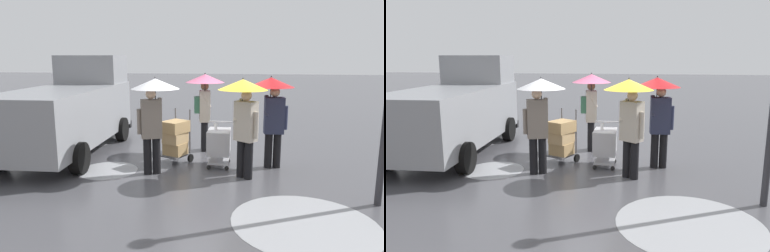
# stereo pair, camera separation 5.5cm
# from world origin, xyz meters

# --- Properties ---
(ground_plane) EXTENTS (90.00, 90.00, 0.00)m
(ground_plane) POSITION_xyz_m (0.00, 0.00, 0.00)
(ground_plane) COLOR #4C4C51
(slush_patch_near_cluster) EXTENTS (1.45, 1.45, 0.01)m
(slush_patch_near_cluster) POSITION_xyz_m (3.87, -2.22, 0.00)
(slush_patch_near_cluster) COLOR #999BA0
(slush_patch_near_cluster) RESTS_ON ground
(slush_patch_under_van) EXTENTS (1.35, 1.35, 0.01)m
(slush_patch_under_van) POSITION_xyz_m (2.28, 0.47, 0.00)
(slush_patch_under_van) COLOR #999BA0
(slush_patch_under_van) RESTS_ON ground
(slush_patch_mid_street) EXTENTS (2.30, 2.30, 0.01)m
(slush_patch_mid_street) POSITION_xyz_m (-1.76, 2.57, 0.00)
(slush_patch_mid_street) COLOR #999BA0
(slush_patch_mid_street) RESTS_ON ground
(cargo_van_parked_right) EXTENTS (2.38, 5.42, 2.60)m
(cargo_van_parked_right) POSITION_xyz_m (3.88, -1.05, 1.18)
(cargo_van_parked_right) COLOR gray
(cargo_van_parked_right) RESTS_ON ground
(shopping_cart_vendor) EXTENTS (0.58, 0.82, 1.04)m
(shopping_cart_vendor) POSITION_xyz_m (-0.20, -0.25, 0.57)
(shopping_cart_vendor) COLOR #B2B2B7
(shopping_cart_vendor) RESTS_ON ground
(hand_dolly_boxes) EXTENTS (0.76, 0.85, 1.32)m
(hand_dolly_boxes) POSITION_xyz_m (0.85, -0.32, 0.64)
(hand_dolly_boxes) COLOR #515156
(hand_dolly_boxes) RESTS_ON ground
(pedestrian_pink_side) EXTENTS (1.04, 1.04, 2.15)m
(pedestrian_pink_side) POSITION_xyz_m (0.31, -1.61, 1.57)
(pedestrian_pink_side) COLOR black
(pedestrian_pink_side) RESTS_ON ground
(pedestrian_black_side) EXTENTS (1.04, 1.04, 2.15)m
(pedestrian_black_side) POSITION_xyz_m (-0.77, 0.47, 1.58)
(pedestrian_black_side) COLOR black
(pedestrian_black_side) RESTS_ON ground
(pedestrian_white_side) EXTENTS (1.04, 1.04, 2.15)m
(pedestrian_white_side) POSITION_xyz_m (1.17, 0.50, 1.58)
(pedestrian_white_side) COLOR black
(pedestrian_white_side) RESTS_ON ground
(pedestrian_far_side) EXTENTS (1.04, 1.04, 2.15)m
(pedestrian_far_side) POSITION_xyz_m (-1.40, -0.35, 1.57)
(pedestrian_far_side) COLOR black
(pedestrian_far_side) RESTS_ON ground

